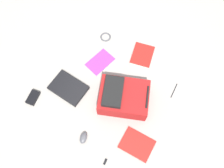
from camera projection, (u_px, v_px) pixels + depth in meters
ground_plane at (107, 88)px, 2.31m from camera, size 4.07×4.07×0.00m
backpack at (123, 97)px, 2.18m from camera, size 0.50×0.43×0.21m
laptop at (68, 88)px, 2.30m from camera, size 0.34×0.26×0.03m
book_red at (142, 55)px, 2.43m from camera, size 0.22×0.27×0.02m
book_manual at (100, 62)px, 2.41m from camera, size 0.23×0.29×0.02m
book_blue at (137, 144)px, 2.11m from camera, size 0.27×0.21×0.01m
computer_mouse at (83, 138)px, 2.11m from camera, size 0.08×0.11×0.04m
cable_coil at (106, 37)px, 2.52m from camera, size 0.10×0.10×0.01m
power_brick at (33, 98)px, 2.26m from camera, size 0.09×0.14×0.03m
pen_black at (174, 90)px, 2.30m from camera, size 0.01×0.15×0.01m
usb_stick at (105, 162)px, 2.06m from camera, size 0.02×0.05×0.01m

